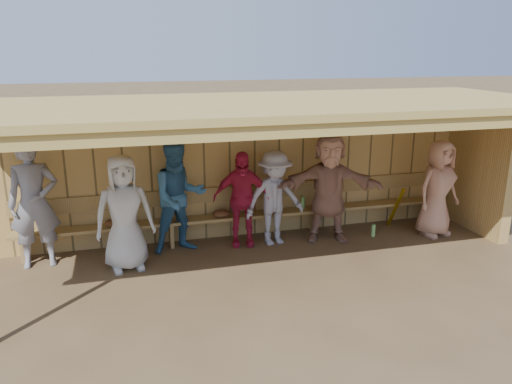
# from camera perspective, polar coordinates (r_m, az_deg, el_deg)

# --- Properties ---
(ground) EXTENTS (90.00, 90.00, 0.00)m
(ground) POSITION_cam_1_polar(r_m,az_deg,el_deg) (7.91, 0.67, -8.02)
(ground) COLOR brown
(ground) RESTS_ON ground
(player_a) EXTENTS (0.76, 0.53, 1.99)m
(player_a) POSITION_cam_1_polar(r_m,az_deg,el_deg) (8.17, -24.03, -1.20)
(player_a) COLOR gray
(player_a) RESTS_ON ground
(player_b) EXTENTS (0.93, 0.68, 1.76)m
(player_b) POSITION_cam_1_polar(r_m,az_deg,el_deg) (7.64, -14.83, -2.35)
(player_b) COLOR silver
(player_b) RESTS_ON ground
(player_c) EXTENTS (1.00, 0.84, 1.85)m
(player_c) POSITION_cam_1_polar(r_m,az_deg,el_deg) (8.12, -8.77, -0.57)
(player_c) COLOR #34678F
(player_c) RESTS_ON ground
(player_d) EXTENTS (1.00, 0.55, 1.62)m
(player_d) POSITION_cam_1_polar(r_m,az_deg,el_deg) (8.33, -1.68, -0.79)
(player_d) COLOR #BD1E3A
(player_d) RESTS_ON ground
(player_e) EXTENTS (1.11, 0.74, 1.61)m
(player_e) POSITION_cam_1_polar(r_m,az_deg,el_deg) (8.38, 2.13, -0.71)
(player_e) COLOR #9B9AA2
(player_e) RESTS_ON ground
(player_f) EXTENTS (1.85, 1.01, 1.90)m
(player_f) POSITION_cam_1_polar(r_m,az_deg,el_deg) (8.58, 8.33, 0.53)
(player_f) COLOR tan
(player_f) RESTS_ON ground
(player_h) EXTENTS (0.94, 0.71, 1.72)m
(player_h) POSITION_cam_1_polar(r_m,az_deg,el_deg) (9.33, 20.07, 0.40)
(player_h) COLOR tan
(player_h) RESTS_ON ground
(dugout_structure) EXTENTS (8.80, 3.20, 2.50)m
(dugout_structure) POSITION_cam_1_polar(r_m,az_deg,el_deg) (8.13, 2.03, 5.21)
(dugout_structure) COLOR tan
(dugout_structure) RESTS_ON ground
(bench) EXTENTS (7.60, 0.34, 0.93)m
(bench) POSITION_cam_1_polar(r_m,az_deg,el_deg) (8.72, -1.32, -1.95)
(bench) COLOR #A58346
(bench) RESTS_ON ground
(dugout_equipment) EXTENTS (5.87, 0.62, 0.80)m
(dugout_equipment) POSITION_cam_1_polar(r_m,az_deg,el_deg) (8.47, -6.39, -2.88)
(dugout_equipment) COLOR yellow
(dugout_equipment) RESTS_ON ground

